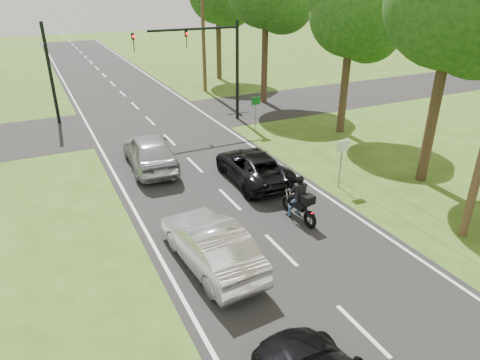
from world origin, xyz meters
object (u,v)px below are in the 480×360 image
Objects in this scene: motorcycle_rider at (300,203)px; sign_green at (256,106)px; silver_sedan at (210,244)px; sign_white at (342,152)px; utility_pole_far at (203,24)px; traffic_signal at (209,55)px; dark_suv at (253,166)px; silver_suv at (150,151)px.

sign_green is (3.25, 9.56, 0.90)m from motorcycle_rider.
sign_white reaches higher than silver_sedan.
utility_pole_far reaches higher than sign_white.
sign_green is at bearing 88.57° from sign_white.
utility_pole_far is (2.86, 8.00, 0.95)m from traffic_signal.
motorcycle_rider is 0.97× the size of sign_green.
silver_sedan is 12.99m from sign_green.
silver_suv is at bearing -40.08° from dark_suv.
silver_suv is 2.30× the size of sign_white.
utility_pole_far is (4.55, 20.58, 4.39)m from motorcycle_rider.
silver_sedan is 0.45× the size of utility_pole_far.
sign_green is (-1.30, -11.02, -3.49)m from utility_pole_far.
silver_suv is 8.21m from traffic_signal.
silver_suv is 8.79m from sign_white.
utility_pole_far is 4.71× the size of sign_green.
sign_white is 8.00m from sign_green.
sign_white is at bearing -91.43° from sign_green.
sign_white is (1.36, -11.02, -2.54)m from traffic_signal.
sign_green is (0.20, 8.00, 0.00)m from sign_white.
utility_pole_far is at bearing 83.27° from sign_green.
sign_white reaches higher than silver_suv.
sign_green is at bearing -128.41° from silver_sedan.
dark_suv is 6.46m from silver_sedan.
motorcycle_rider is 0.42× the size of silver_suv.
utility_pole_far is at bearing 75.11° from motorcycle_rider.
motorcycle_rider is at bearing -102.46° from utility_pole_far.
silver_suv is 2.30× the size of sign_green.
dark_suv is at bearing 86.64° from motorcycle_rider.
silver_suv is at bearing -121.46° from utility_pole_far.
silver_suv reaches higher than silver_sedan.
silver_sedan is 7.63m from sign_white.
sign_white reaches higher than dark_suv.
traffic_signal is at bearing -131.30° from silver_suv.
utility_pole_far is at bearing -117.96° from silver_suv.
dark_suv is at bearing 140.74° from silver_suv.
sign_green is at bearing 68.81° from motorcycle_rider.
silver_sedan is at bearing -111.53° from utility_pole_far.
motorcycle_rider is 3.83m from dark_suv.
silver_suv is at bearing 139.59° from sign_white.
dark_suv is 1.04× the size of silver_sedan.
traffic_signal reaches higher than silver_sedan.
sign_green is (1.56, -3.02, -2.54)m from traffic_signal.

